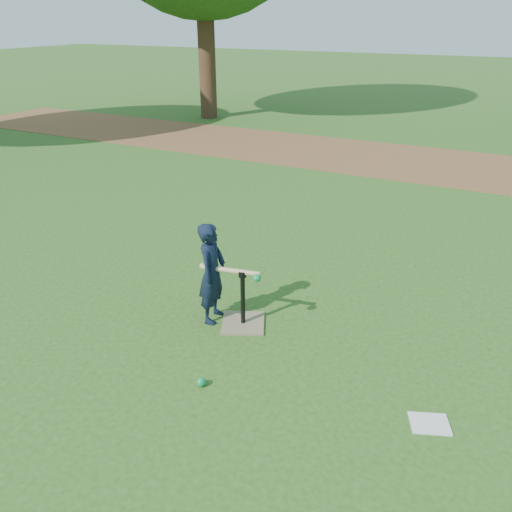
% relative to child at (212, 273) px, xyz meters
% --- Properties ---
extents(ground, '(80.00, 80.00, 0.00)m').
position_rel_child_xyz_m(ground, '(0.11, -0.33, -0.54)').
color(ground, '#285116').
rests_on(ground, ground).
extents(dirt_strip, '(24.00, 3.00, 0.01)m').
position_rel_child_xyz_m(dirt_strip, '(0.11, 7.17, -0.53)').
color(dirt_strip, brown).
rests_on(dirt_strip, ground).
extents(child, '(0.31, 0.42, 1.07)m').
position_rel_child_xyz_m(child, '(0.00, 0.00, 0.00)').
color(child, black).
rests_on(child, ground).
extents(wiffle_ball_ground, '(0.08, 0.08, 0.08)m').
position_rel_child_xyz_m(wiffle_ball_ground, '(0.44, -0.96, -0.50)').
color(wiffle_ball_ground, '#0C8E4A').
rests_on(wiffle_ball_ground, ground).
extents(clipboard, '(0.36, 0.32, 0.01)m').
position_rel_child_xyz_m(clipboard, '(2.28, -0.56, -0.53)').
color(clipboard, silver).
rests_on(clipboard, ground).
extents(batting_tee, '(0.57, 0.57, 0.61)m').
position_rel_child_xyz_m(batting_tee, '(0.32, 0.04, -0.43)').
color(batting_tee, '#817352').
rests_on(batting_tee, ground).
extents(swing_action, '(0.67, 0.16, 0.08)m').
position_rel_child_xyz_m(swing_action, '(0.24, 0.01, 0.07)').
color(swing_action, tan).
rests_on(swing_action, ground).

